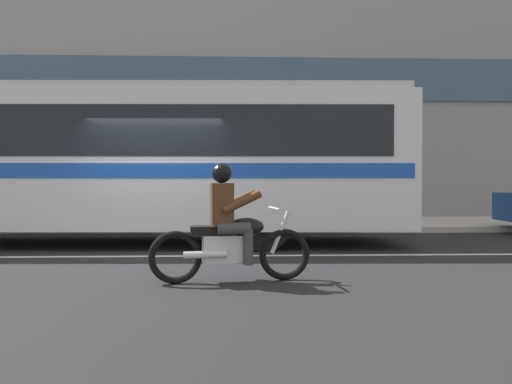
% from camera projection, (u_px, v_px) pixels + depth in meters
% --- Properties ---
extents(ground_plane, '(60.00, 60.00, 0.00)m').
position_uv_depth(ground_plane, '(155.00, 252.00, 9.36)').
color(ground_plane, black).
extents(sidewalk_curb, '(28.00, 3.80, 0.15)m').
position_uv_depth(sidewalk_curb, '(184.00, 224.00, 14.46)').
color(sidewalk_curb, '#B7B2A8').
rests_on(sidewalk_curb, ground_plane).
extents(lane_center_stripe, '(26.60, 0.14, 0.01)m').
position_uv_depth(lane_center_stripe, '(149.00, 256.00, 8.76)').
color(lane_center_stripe, silver).
rests_on(lane_center_stripe, ground_plane).
extents(office_building_facade, '(28.00, 0.89, 13.48)m').
position_uv_depth(office_building_facade, '(191.00, 20.00, 16.60)').
color(office_building_facade, gray).
rests_on(office_building_facade, ground_plane).
extents(transit_bus, '(13.33, 3.01, 3.22)m').
position_uv_depth(transit_bus, '(89.00, 155.00, 10.46)').
color(transit_bus, silver).
rests_on(transit_bus, ground_plane).
extents(motorcycle_with_rider, '(2.13, 0.69, 1.56)m').
position_uv_depth(motorcycle_with_rider, '(230.00, 232.00, 6.51)').
color(motorcycle_with_rider, black).
rests_on(motorcycle_with_rider, ground_plane).
extents(fire_hydrant, '(0.22, 0.30, 0.75)m').
position_uv_depth(fire_hydrant, '(379.00, 212.00, 13.29)').
color(fire_hydrant, '#4C8C3F').
rests_on(fire_hydrant, sidewalk_curb).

